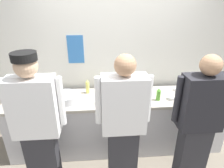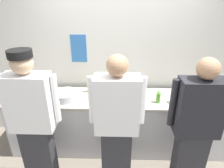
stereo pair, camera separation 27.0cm
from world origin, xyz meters
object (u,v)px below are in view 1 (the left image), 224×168
ramekin_green_sauce (99,102)px  deli_cup (200,90)px  ramekin_yellow_sauce (171,98)px  chef_near_left (37,125)px  sheet_tray (129,96)px  ramekin_orange_sauce (176,89)px  squeeze_bottle_primary (88,87)px  chef_far_right (198,121)px  ramekin_red_sauce (28,99)px  mixing_bowl_steel (65,98)px  plate_stack_front (186,95)px  squeeze_bottle_secondary (158,94)px  chef_center (123,123)px

ramekin_green_sauce → deli_cup: deli_cup is taller
ramekin_yellow_sauce → chef_near_left: bearing=-162.2°
sheet_tray → ramekin_orange_sauce: bearing=11.1°
chef_near_left → squeeze_bottle_primary: chef_near_left is taller
deli_cup → ramekin_orange_sauce: bearing=162.9°
chef_far_right → ramekin_red_sauce: bearing=162.3°
chef_far_right → squeeze_bottle_primary: bearing=146.8°
chef_far_right → squeeze_bottle_primary: 1.57m
ramekin_red_sauce → mixing_bowl_steel: bearing=-5.8°
chef_far_right → sheet_tray: 0.98m
ramekin_yellow_sauce → plate_stack_front: bearing=16.7°
squeeze_bottle_primary → deli_cup: squeeze_bottle_primary is taller
plate_stack_front → squeeze_bottle_primary: bearing=171.3°
ramekin_yellow_sauce → ramekin_red_sauce: (-2.02, 0.12, 0.00)m
sheet_tray → squeeze_bottle_secondary: (0.39, -0.13, 0.08)m
ramekin_orange_sauce → deli_cup: deli_cup is taller
sheet_tray → ramekin_yellow_sauce: bearing=-11.8°
chef_far_right → sheet_tray: chef_far_right is taller
chef_near_left → ramekin_green_sauce: chef_near_left is taller
chef_near_left → ramekin_orange_sauce: chef_near_left is taller
ramekin_orange_sauce → ramekin_green_sauce: bearing=-165.5°
chef_center → deli_cup: (1.27, 0.73, 0.03)m
squeeze_bottle_secondary → deli_cup: bearing=14.2°
chef_center → mixing_bowl_steel: bearing=140.1°
ramekin_green_sauce → ramekin_orange_sauce: size_ratio=1.19×
chef_near_left → ramekin_red_sauce: bearing=114.8°
squeeze_bottle_primary → ramekin_red_sauce: (-0.83, -0.18, -0.08)m
chef_far_right → sheet_tray: bearing=135.6°
sheet_tray → deli_cup: (1.09, 0.05, 0.04)m
chef_near_left → ramekin_yellow_sauce: bearing=17.8°
sheet_tray → ramekin_orange_sauce: size_ratio=5.79×
chef_center → squeeze_bottle_secondary: chef_center is taller
ramekin_green_sauce → ramekin_orange_sauce: bearing=14.5°
sheet_tray → plate_stack_front: bearing=-3.3°
ramekin_orange_sauce → chef_far_right: bearing=-94.5°
chef_far_right → squeeze_bottle_secondary: 0.65m
ramekin_yellow_sauce → deli_cup: bearing=18.7°
plate_stack_front → ramekin_green_sauce: bearing=-174.9°
chef_near_left → ramekin_green_sauce: bearing=36.6°
mixing_bowl_steel → ramekin_red_sauce: 0.53m
chef_center → sheet_tray: (0.18, 0.68, -0.01)m
ramekin_yellow_sauce → ramekin_orange_sauce: (0.18, 0.27, -0.00)m
chef_near_left → ramekin_yellow_sauce: (1.71, 0.55, -0.03)m
mixing_bowl_steel → squeeze_bottle_secondary: (1.31, -0.07, 0.03)m
sheet_tray → ramekin_orange_sauce: (0.77, 0.15, 0.01)m
plate_stack_front → squeeze_bottle_primary: size_ratio=0.97×
deli_cup → squeeze_bottle_secondary: bearing=-165.8°
ramekin_green_sauce → deli_cup: size_ratio=1.06×
squeeze_bottle_primary → ramekin_red_sauce: bearing=-168.0°
squeeze_bottle_primary → ramekin_yellow_sauce: bearing=-13.8°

